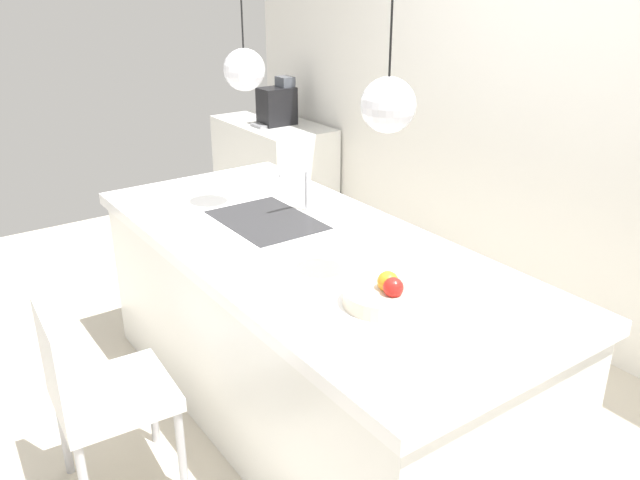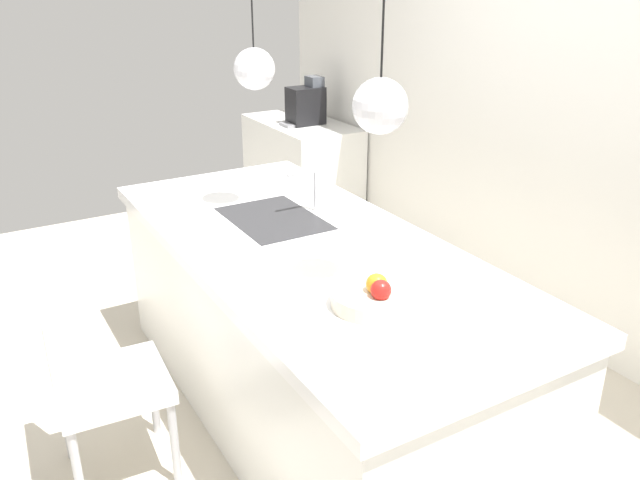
# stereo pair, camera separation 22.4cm
# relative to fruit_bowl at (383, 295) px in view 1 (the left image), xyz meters

# --- Properties ---
(floor) EXTENTS (6.60, 6.60, 0.00)m
(floor) POSITION_rel_fruit_bowl_xyz_m (-0.63, 0.09, -0.94)
(floor) COLOR beige
(floor) RESTS_ON ground
(back_wall) EXTENTS (6.00, 0.10, 2.60)m
(back_wall) POSITION_rel_fruit_bowl_xyz_m (-0.63, 1.74, 0.36)
(back_wall) COLOR silver
(back_wall) RESTS_ON ground
(kitchen_island) EXTENTS (2.46, 1.08, 0.90)m
(kitchen_island) POSITION_rel_fruit_bowl_xyz_m (-0.63, 0.09, -0.49)
(kitchen_island) COLOR white
(kitchen_island) RESTS_ON ground
(sink_basin) EXTENTS (0.56, 0.40, 0.02)m
(sink_basin) POSITION_rel_fruit_bowl_xyz_m (-0.98, 0.09, -0.04)
(sink_basin) COLOR #2D2D30
(sink_basin) RESTS_ON kitchen_island
(faucet) EXTENTS (0.02, 0.17, 0.22)m
(faucet) POSITION_rel_fruit_bowl_xyz_m (-0.98, 0.31, 0.10)
(faucet) COLOR silver
(faucet) RESTS_ON kitchen_island
(fruit_bowl) EXTENTS (0.29, 0.29, 0.13)m
(fruit_bowl) POSITION_rel_fruit_bowl_xyz_m (0.00, 0.00, 0.00)
(fruit_bowl) COLOR beige
(fruit_bowl) RESTS_ON kitchen_island
(side_counter) EXTENTS (1.10, 0.60, 0.84)m
(side_counter) POSITION_rel_fruit_bowl_xyz_m (-3.03, 1.37, -0.52)
(side_counter) COLOR white
(side_counter) RESTS_ON ground
(coffee_machine) EXTENTS (0.20, 0.35, 0.38)m
(coffee_machine) POSITION_rel_fruit_bowl_xyz_m (-2.95, 1.38, 0.06)
(coffee_machine) COLOR black
(coffee_machine) RESTS_ON side_counter
(chair_near) EXTENTS (0.46, 0.47, 0.87)m
(chair_near) POSITION_rel_fruit_bowl_xyz_m (-0.68, -0.89, -0.45)
(chair_near) COLOR silver
(chair_near) RESTS_ON ground
(pendant_light_left) EXTENTS (0.20, 0.20, 0.80)m
(pendant_light_left) POSITION_rel_fruit_bowl_xyz_m (-1.14, 0.09, 0.66)
(pendant_light_left) COLOR silver
(pendant_light_right) EXTENTS (0.20, 0.20, 0.80)m
(pendant_light_right) POSITION_rel_fruit_bowl_xyz_m (-0.12, 0.09, 0.66)
(pendant_light_right) COLOR silver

